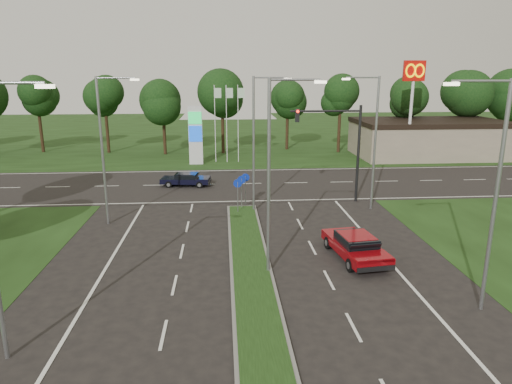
{
  "coord_description": "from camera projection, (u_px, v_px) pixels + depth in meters",
  "views": [
    {
      "loc": [
        -1.22,
        -13.84,
        9.17
      ],
      "look_at": [
        0.72,
        12.77,
        2.2
      ],
      "focal_mm": 32.0,
      "sensor_mm": 36.0,
      "label": 1
    }
  ],
  "objects": [
    {
      "name": "navy_sedan",
      "position": [
        186.0,
        179.0,
        38.08
      ],
      "size": [
        4.16,
        2.1,
        1.1
      ],
      "rotation": [
        0.0,
        0.0,
        1.45
      ],
      "color": "black",
      "rests_on": "ground"
    },
    {
      "name": "median_signs",
      "position": [
        242.0,
        186.0,
        31.15
      ],
      "size": [
        1.16,
        1.76,
        2.38
      ],
      "color": "gray",
      "rests_on": "ground"
    },
    {
      "name": "streetlight_right_near",
      "position": [
        492.0,
        186.0,
        17.03
      ],
      "size": [
        2.53,
        0.22,
        9.0
      ],
      "rotation": [
        0.0,
        0.0,
        3.14
      ],
      "color": "gray",
      "rests_on": "ground"
    },
    {
      "name": "streetlight_median_far",
      "position": [
        257.0,
        137.0,
        29.99
      ],
      "size": [
        2.53,
        0.22,
        9.0
      ],
      "color": "gray",
      "rests_on": "ground"
    },
    {
      "name": "commercial_building",
      "position": [
        428.0,
        139.0,
        51.55
      ],
      "size": [
        16.0,
        9.0,
        4.0
      ],
      "primitive_type": "cube",
      "color": "gray",
      "rests_on": "ground"
    },
    {
      "name": "traffic_signal",
      "position": [
        341.0,
        139.0,
        32.46
      ],
      "size": [
        5.1,
        0.42,
        7.0
      ],
      "color": "black",
      "rests_on": "ground"
    },
    {
      "name": "gas_pylon",
      "position": [
        198.0,
        133.0,
        46.57
      ],
      "size": [
        5.8,
        1.26,
        8.0
      ],
      "color": "silver",
      "rests_on": "ground"
    },
    {
      "name": "ground",
      "position": [
        262.0,
        347.0,
        15.76
      ],
      "size": [
        160.0,
        160.0,
        0.0
      ],
      "primitive_type": "plane",
      "color": "black",
      "rests_on": "ground"
    },
    {
      "name": "mcdonalds_sign",
      "position": [
        413.0,
        85.0,
        45.86
      ],
      "size": [
        2.2,
        0.47,
        10.4
      ],
      "color": "silver",
      "rests_on": "ground"
    },
    {
      "name": "cross_road",
      "position": [
        238.0,
        184.0,
        38.92
      ],
      "size": [
        160.0,
        12.0,
        0.02
      ],
      "primitive_type": "cube",
      "color": "black",
      "rests_on": "ground"
    },
    {
      "name": "treeline_far",
      "position": [
        233.0,
        94.0,
        52.57
      ],
      "size": [
        6.0,
        6.0,
        9.9
      ],
      "color": "black",
      "rests_on": "ground"
    },
    {
      "name": "median_kerb",
      "position": [
        254.0,
        292.0,
        19.6
      ],
      "size": [
        2.0,
        26.0,
        0.12
      ],
      "primitive_type": "cube",
      "color": "slate",
      "rests_on": "ground"
    },
    {
      "name": "red_sedan",
      "position": [
        355.0,
        246.0,
        23.12
      ],
      "size": [
        2.53,
        4.93,
        1.3
      ],
      "rotation": [
        0.0,
        0.0,
        0.13
      ],
      "color": "maroon",
      "rests_on": "ground"
    },
    {
      "name": "verge_far",
      "position": [
        231.0,
        136.0,
        68.83
      ],
      "size": [
        160.0,
        50.0,
        0.02
      ],
      "primitive_type": "cube",
      "color": "black",
      "rests_on": "ground"
    },
    {
      "name": "streetlight_left_far",
      "position": [
        105.0,
        143.0,
        27.4
      ],
      "size": [
        2.53,
        0.22,
        9.0
      ],
      "color": "gray",
      "rests_on": "ground"
    },
    {
      "name": "streetlight_median_near",
      "position": [
        273.0,
        168.0,
        20.34
      ],
      "size": [
        2.53,
        0.22,
        9.0
      ],
      "color": "gray",
      "rests_on": "ground"
    },
    {
      "name": "streetlight_right_far",
      "position": [
        373.0,
        136.0,
        30.54
      ],
      "size": [
        2.53,
        0.22,
        9.0
      ],
      "rotation": [
        0.0,
        0.0,
        3.14
      ],
      "color": "gray",
      "rests_on": "ground"
    }
  ]
}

